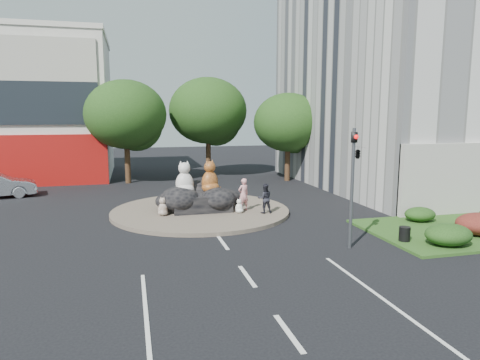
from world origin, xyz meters
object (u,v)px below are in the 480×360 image
object	(u,v)px
cat_white	(184,178)
kitten_calico	(163,206)
cat_tabby	(210,176)
kitten_white	(239,206)
pedestrian_dark	(265,198)
litter_bin	(405,234)
pedestrian_pink	(243,194)

from	to	relation	value
cat_white	kitten_calico	bearing A→B (deg)	-153.67
kitten_calico	cat_tabby	bearing A→B (deg)	59.13
kitten_white	pedestrian_dark	xyz separation A→B (m)	(1.34, -0.42, 0.42)
cat_tabby	kitten_white	bearing A→B (deg)	-77.10
cat_white	pedestrian_dark	bearing A→B (deg)	-27.97
litter_bin	pedestrian_dark	bearing A→B (deg)	125.06
pedestrian_dark	litter_bin	distance (m)	7.60
kitten_white	pedestrian_pink	size ratio (longest dim) A/B	0.44
kitten_calico	kitten_white	distance (m)	4.12
kitten_white	pedestrian_pink	world-z (taller)	pedestrian_pink
cat_white	kitten_white	size ratio (longest dim) A/B	2.41
cat_white	cat_tabby	world-z (taller)	cat_white
cat_white	litter_bin	size ratio (longest dim) A/B	3.09
cat_tabby	pedestrian_dark	xyz separation A→B (m)	(2.68, -1.87, -1.04)
cat_tabby	kitten_calico	xyz separation A→B (m)	(-2.76, -1.04, -1.35)
kitten_white	pedestrian_pink	xyz separation A→B (m)	(0.38, 0.50, 0.51)
cat_white	kitten_calico	xyz separation A→B (m)	(-1.29, -0.82, -1.35)
kitten_calico	kitten_white	world-z (taller)	kitten_calico
pedestrian_pink	litter_bin	distance (m)	8.92
pedestrian_pink	pedestrian_dark	distance (m)	1.33
cat_white	pedestrian_pink	xyz separation A→B (m)	(3.19, -0.73, -0.95)
pedestrian_dark	pedestrian_pink	bearing A→B (deg)	-40.29
kitten_calico	litter_bin	world-z (taller)	kitten_calico
cat_tabby	kitten_white	distance (m)	2.46
kitten_white	kitten_calico	bearing A→B (deg)	165.92
cat_tabby	cat_white	bearing A→B (deg)	158.82
cat_white	pedestrian_dark	size ratio (longest dim) A/B	1.18
cat_white	litter_bin	xyz separation A→B (m)	(8.50, -7.86, -1.63)
litter_bin	cat_tabby	bearing A→B (deg)	131.04
pedestrian_pink	litter_bin	bearing A→B (deg)	106.25
cat_tabby	litter_bin	distance (m)	10.83
cat_white	cat_tabby	xyz separation A→B (m)	(1.47, 0.22, -0.00)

